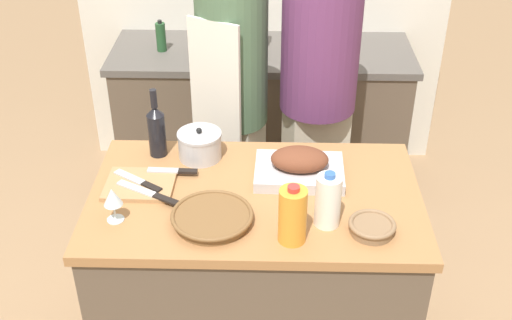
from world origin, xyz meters
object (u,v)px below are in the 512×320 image
(person_cook_guest, at_px, (318,82))
(wicker_basket, at_px, (212,217))
(milk_jug, at_px, (328,200))
(wine_bottle_green, at_px, (157,130))
(knife_chef, at_px, (150,193))
(knife_bread, at_px, (174,171))
(knife_paring, at_px, (139,181))
(condiment_bottle_short, at_px, (195,43))
(juice_jug, at_px, (293,215))
(cutting_board, at_px, (140,185))
(person_cook_aproned, at_px, (233,98))
(condiment_bottle_tall, at_px, (161,37))
(stock_pot, at_px, (200,145))
(mixing_bowl, at_px, (372,227))
(roasting_pan, at_px, (299,166))
(wine_glass_left, at_px, (113,198))
(stand_mixer, at_px, (247,26))

(person_cook_guest, bearing_deg, wicker_basket, -130.71)
(milk_jug, distance_m, wine_bottle_green, 0.81)
(milk_jug, bearing_deg, knife_chef, 168.25)
(wicker_basket, bearing_deg, knife_bread, 120.70)
(knife_paring, height_order, condiment_bottle_short, condiment_bottle_short)
(juice_jug, relative_size, condiment_bottle_short, 1.45)
(juice_jug, bearing_deg, wine_bottle_green, 135.22)
(cutting_board, xyz_separation_m, person_cook_aproned, (0.32, 0.74, 0.00))
(condiment_bottle_tall, height_order, person_cook_guest, person_cook_guest)
(knife_chef, height_order, condiment_bottle_tall, condiment_bottle_tall)
(stock_pot, bearing_deg, knife_chef, -119.11)
(condiment_bottle_tall, bearing_deg, wine_bottle_green, -82.06)
(mixing_bowl, bearing_deg, wine_bottle_green, 149.10)
(juice_jug, distance_m, person_cook_guest, 1.07)
(wine_bottle_green, bearing_deg, roasting_pan, -14.79)
(stock_pot, distance_m, wine_glass_left, 0.51)
(stand_mixer, relative_size, person_cook_guest, 0.20)
(wicker_basket, distance_m, cutting_board, 0.37)
(knife_paring, relative_size, condiment_bottle_short, 1.36)
(person_cook_guest, bearing_deg, knife_paring, -151.12)
(milk_jug, bearing_deg, wine_bottle_green, 146.31)
(knife_paring, height_order, stand_mixer, stand_mixer)
(juice_jug, distance_m, knife_bread, 0.61)
(knife_bread, relative_size, stand_mixer, 0.57)
(stock_pot, height_order, knife_chef, stock_pot)
(milk_jug, height_order, wine_bottle_green, wine_bottle_green)
(knife_bread, xyz_separation_m, condiment_bottle_tall, (-0.25, 1.30, 0.04))
(stock_pot, height_order, stand_mixer, stand_mixer)
(roasting_pan, bearing_deg, cutting_board, -172.18)
(wine_bottle_green, xyz_separation_m, condiment_bottle_tall, (-0.16, 1.14, -0.06))
(knife_bread, relative_size, person_cook_guest, 0.11)
(mixing_bowl, height_order, person_cook_guest, person_cook_guest)
(wicker_basket, height_order, wine_bottle_green, wine_bottle_green)
(cutting_board, xyz_separation_m, stand_mixer, (0.37, 1.39, 0.12))
(stock_pot, xyz_separation_m, wine_bottle_green, (-0.18, 0.02, 0.06))
(milk_jug, height_order, wine_glass_left, milk_jug)
(wine_glass_left, height_order, person_cook_aproned, person_cook_aproned)
(stock_pot, bearing_deg, milk_jug, -40.87)
(wine_bottle_green, relative_size, knife_chef, 1.16)
(cutting_board, xyz_separation_m, juice_jug, (0.58, -0.30, 0.10))
(knife_chef, bearing_deg, cutting_board, 124.93)
(wicker_basket, xyz_separation_m, person_cook_guest, (0.43, 0.97, 0.07))
(stock_pot, distance_m, condiment_bottle_tall, 1.21)
(knife_chef, bearing_deg, knife_paring, 123.89)
(wicker_basket, distance_m, wine_glass_left, 0.36)
(knife_chef, height_order, condiment_bottle_short, condiment_bottle_short)
(cutting_board, relative_size, stand_mixer, 0.76)
(juice_jug, bearing_deg, knife_bread, 139.95)
(knife_chef, bearing_deg, person_cook_guest, 50.46)
(juice_jug, bearing_deg, milk_jug, 36.48)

